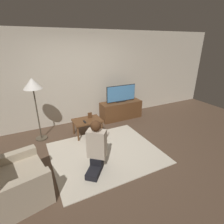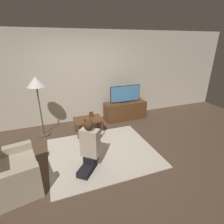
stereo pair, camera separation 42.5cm
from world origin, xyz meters
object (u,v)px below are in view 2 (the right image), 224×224
object	(u,v)px
armchair	(7,175)
person_kneeling	(90,145)
coffee_table	(88,121)
floor_lamp	(36,85)
tv	(125,94)

from	to	relation	value
armchair	person_kneeling	distance (m)	1.40
coffee_table	floor_lamp	size ratio (longest dim) A/B	0.46
tv	floor_lamp	world-z (taller)	floor_lamp
tv	coffee_table	world-z (taller)	tv
tv	armchair	xyz separation A→B (m)	(-2.96, -1.99, -0.51)
tv	floor_lamp	distance (m)	2.49
tv	coffee_table	xyz separation A→B (m)	(-1.30, -0.56, -0.44)
coffee_table	armchair	size ratio (longest dim) A/B	0.69
floor_lamp	armchair	size ratio (longest dim) A/B	1.50
coffee_table	person_kneeling	world-z (taller)	person_kneeling
armchair	tv	bearing A→B (deg)	-67.12
tv	floor_lamp	xyz separation A→B (m)	(-2.42, -0.24, 0.51)
coffee_table	floor_lamp	world-z (taller)	floor_lamp
tv	person_kneeling	size ratio (longest dim) A/B	0.97
armchair	person_kneeling	xyz separation A→B (m)	(1.38, 0.09, 0.20)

